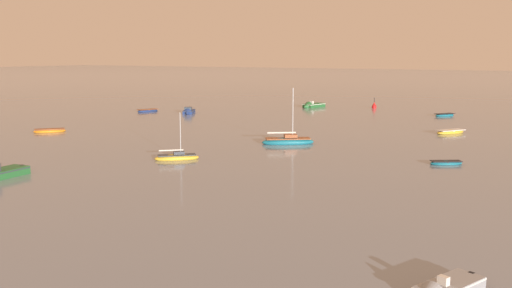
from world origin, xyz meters
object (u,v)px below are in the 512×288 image
object	(u,v)px
rowboat_moored_4	(450,132)
sailboat_moored_1	(177,157)
rowboat_moored_2	(50,131)
rowboat_moored_5	(148,111)
sailboat_moored_0	(288,141)
motorboat_moored_3	(188,112)
channel_buoy	(374,106)
motorboat_moored_2	(311,106)
rowboat_moored_7	(446,163)
rowboat_moored_3	(445,115)

from	to	relation	value
rowboat_moored_4	sailboat_moored_1	distance (m)	39.73
rowboat_moored_2	rowboat_moored_5	size ratio (longest dim) A/B	0.95
sailboat_moored_0	motorboat_moored_3	xyz separation A→B (m)	(-32.00, 22.42, -0.02)
channel_buoy	rowboat_moored_4	bearing A→B (deg)	-55.01
sailboat_moored_1	motorboat_moored_2	size ratio (longest dim) A/B	0.81
sailboat_moored_1	rowboat_moored_7	world-z (taller)	sailboat_moored_1
motorboat_moored_3	rowboat_moored_3	bearing A→B (deg)	87.12
rowboat_moored_3	motorboat_moored_3	size ratio (longest dim) A/B	0.79
rowboat_moored_3	rowboat_moored_4	bearing A→B (deg)	48.65
sailboat_moored_0	rowboat_moored_4	bearing A→B (deg)	16.58
rowboat_moored_5	channel_buoy	world-z (taller)	channel_buoy
rowboat_moored_7	motorboat_moored_2	distance (m)	61.68
rowboat_moored_2	motorboat_moored_2	world-z (taller)	motorboat_moored_2
rowboat_moored_4	rowboat_moored_3	bearing A→B (deg)	-132.37
rowboat_moored_2	rowboat_moored_3	world-z (taller)	rowboat_moored_2
sailboat_moored_1	motorboat_moored_2	distance (m)	61.69
rowboat_moored_2	rowboat_moored_5	bearing A→B (deg)	54.83
rowboat_moored_7	sailboat_moored_1	bearing A→B (deg)	170.92
channel_buoy	motorboat_moored_3	bearing A→B (deg)	-132.78
sailboat_moored_0	motorboat_moored_2	size ratio (longest dim) A/B	1.13
rowboat_moored_5	channel_buoy	bearing A→B (deg)	148.80
rowboat_moored_3	sailboat_moored_1	world-z (taller)	sailboat_moored_1
sailboat_moored_0	motorboat_moored_3	bearing A→B (deg)	108.83
motorboat_moored_2	channel_buoy	size ratio (longest dim) A/B	2.70
sailboat_moored_0	sailboat_moored_1	size ratio (longest dim) A/B	1.39
channel_buoy	sailboat_moored_0	bearing A→B (deg)	-82.49
rowboat_moored_2	rowboat_moored_3	bearing A→B (deg)	-0.37
rowboat_moored_3	sailboat_moored_1	bearing A→B (deg)	20.53
sailboat_moored_0	rowboat_moored_5	xyz separation A→B (m)	(-40.85, 21.54, -0.12)
rowboat_moored_3	rowboat_moored_5	distance (m)	53.84
rowboat_moored_4	channel_buoy	world-z (taller)	channel_buoy
rowboat_moored_2	rowboat_moored_3	size ratio (longest dim) A/B	1.04
motorboat_moored_3	channel_buoy	xyz separation A→B (m)	(25.43, 27.48, 0.18)
sailboat_moored_0	rowboat_moored_4	xyz separation A→B (m)	(14.76, 19.41, -0.11)
sailboat_moored_1	channel_buoy	distance (m)	65.01
motorboat_moored_2	channel_buoy	world-z (taller)	channel_buoy
rowboat_moored_2	rowboat_moored_4	size ratio (longest dim) A/B	0.90
sailboat_moored_0	rowboat_moored_3	xyz separation A→B (m)	(8.95, 42.00, -0.13)
sailboat_moored_1	motorboat_moored_2	xyz separation A→B (m)	(-13.19, 60.26, 0.06)
rowboat_moored_2	channel_buoy	distance (m)	63.26
motorboat_moored_2	motorboat_moored_3	distance (m)	26.64
rowboat_moored_5	rowboat_moored_7	size ratio (longest dim) A/B	1.37
rowboat_moored_2	motorboat_moored_2	xyz separation A→B (m)	(15.03, 52.67, 0.10)
rowboat_moored_3	channel_buoy	size ratio (longest dim) A/B	1.76
sailboat_moored_0	rowboat_moored_5	distance (m)	46.18
rowboat_moored_5	motorboat_moored_3	bearing A→B (deg)	114.88
sailboat_moored_0	rowboat_moored_2	distance (m)	34.01
rowboat_moored_4	channel_buoy	size ratio (longest dim) A/B	2.02
rowboat_moored_7	motorboat_moored_3	bearing A→B (deg)	118.97
rowboat_moored_3	motorboat_moored_3	bearing A→B (deg)	-30.24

